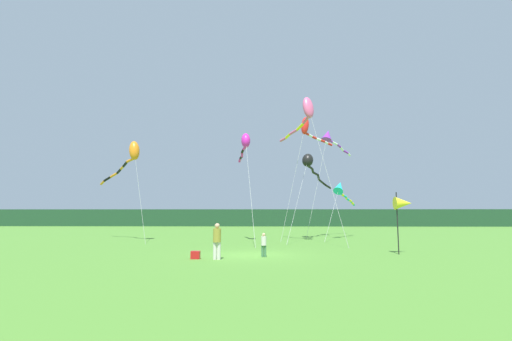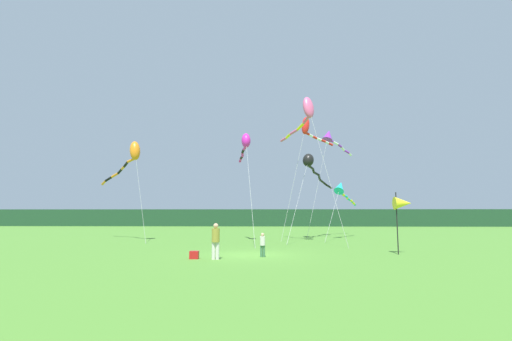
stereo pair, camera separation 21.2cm
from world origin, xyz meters
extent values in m
plane|color=#4C842D|center=(0.00, 0.00, 0.00)|extent=(120.00, 120.00, 0.00)
cube|color=#1E4228|center=(0.00, 45.00, 1.45)|extent=(108.00, 3.89, 2.89)
cylinder|color=silver|center=(-1.70, -2.06, 0.41)|extent=(0.17, 0.17, 0.81)
cylinder|color=silver|center=(-1.52, -2.06, 0.41)|extent=(0.17, 0.17, 0.81)
cylinder|color=olive|center=(-1.61, -2.06, 1.14)|extent=(0.37, 0.37, 0.64)
sphere|color=tan|center=(-1.61, -2.06, 1.58)|extent=(0.24, 0.24, 0.24)
cylinder|color=#3F724C|center=(0.53, -0.92, 0.28)|extent=(0.12, 0.12, 0.57)
cylinder|color=#3F724C|center=(0.66, -0.92, 0.28)|extent=(0.12, 0.12, 0.57)
cylinder|color=silver|center=(0.59, -0.92, 0.79)|extent=(0.26, 0.26, 0.45)
sphere|color=tan|center=(0.59, -0.92, 1.10)|extent=(0.17, 0.17, 0.17)
cube|color=red|center=(-2.66, -1.82, 0.19)|extent=(0.42, 0.33, 0.37)
cylinder|color=black|center=(7.76, 0.48, 1.65)|extent=(0.06, 0.06, 3.30)
cone|color=yellow|center=(8.11, 0.48, 2.70)|extent=(0.90, 0.70, 0.70)
cylinder|color=#B2B2B2|center=(6.08, 10.55, 2.24)|extent=(2.02, 3.92, 4.50)
cone|color=#1EB7CC|center=(7.08, 12.50, 4.48)|extent=(1.42, 1.66, 1.43)
cylinder|color=#1EB7CC|center=(7.20, 12.71, 3.95)|extent=(0.45, 0.58, 0.34)
cylinder|color=yellow|center=(7.45, 13.14, 3.82)|extent=(0.45, 0.56, 0.30)
cylinder|color=#1EB7CC|center=(7.74, 13.54, 3.71)|extent=(0.50, 0.54, 0.30)
cylinder|color=yellow|center=(7.96, 13.97, 3.60)|extent=(0.33, 0.58, 0.32)
cylinder|color=#1EB7CC|center=(8.18, 14.41, 3.47)|extent=(0.49, 0.55, 0.32)
cylinder|color=yellow|center=(8.47, 14.81, 3.37)|extent=(0.47, 0.55, 0.29)
cylinder|color=#1EB7CC|center=(8.68, 15.25, 3.28)|extent=(0.33, 0.56, 0.27)
cylinder|color=yellow|center=(8.89, 15.69, 3.16)|extent=(0.48, 0.58, 0.36)
cylinder|color=#1EB7CC|center=(9.12, 16.13, 3.03)|extent=(0.39, 0.57, 0.29)
cylinder|color=#B2B2B2|center=(3.17, 8.77, 3.31)|extent=(2.11, 4.74, 6.64)
ellipsoid|color=black|center=(4.21, 11.12, 6.63)|extent=(1.38, 1.57, 1.43)
cylinder|color=black|center=(4.45, 11.55, 6.09)|extent=(0.67, 0.99, 0.36)
cylinder|color=black|center=(4.79, 12.47, 5.90)|extent=(0.41, 1.05, 0.41)
cylinder|color=black|center=(5.16, 13.36, 5.72)|extent=(0.73, 0.96, 0.35)
cylinder|color=black|center=(5.54, 14.26, 5.48)|extent=(0.41, 1.07, 0.51)
cylinder|color=black|center=(5.84, 15.19, 5.24)|extent=(0.61, 1.01, 0.37)
cylinder|color=black|center=(6.31, 16.05, 5.03)|extent=(0.71, 0.99, 0.44)
cylinder|color=black|center=(6.85, 16.88, 4.80)|extent=(0.75, 0.96, 0.40)
cylinder|color=#B2B2B2|center=(-8.82, 7.75, 3.55)|extent=(1.80, 1.95, 7.11)
ellipsoid|color=orange|center=(-9.70, 8.71, 7.10)|extent=(1.34, 1.36, 1.70)
cylinder|color=orange|center=(-10.08, 8.99, 6.39)|extent=(0.90, 0.75, 0.37)
cylinder|color=black|center=(-10.75, 9.65, 6.17)|extent=(0.77, 0.91, 0.47)
cylinder|color=orange|center=(-11.29, 10.42, 5.98)|extent=(0.69, 0.92, 0.30)
cylinder|color=black|center=(-11.86, 11.17, 5.78)|extent=(0.80, 0.89, 0.48)
cylinder|color=orange|center=(-12.55, 11.80, 5.50)|extent=(0.93, 0.73, 0.46)
cylinder|color=black|center=(-13.33, 12.33, 5.22)|extent=(0.95, 0.72, 0.50)
cylinder|color=orange|center=(-14.04, 12.95, 4.94)|extent=(0.80, 0.89, 0.43)
cylinder|color=#B2B2B2|center=(5.29, 13.32, 4.78)|extent=(2.50, 2.89, 9.56)
cone|color=purple|center=(6.53, 14.76, 9.55)|extent=(1.55, 1.58, 1.29)
cylinder|color=purple|center=(6.79, 14.97, 9.07)|extent=(0.68, 0.61, 0.36)
cylinder|color=white|center=(7.31, 15.39, 8.91)|extent=(0.68, 0.61, 0.36)
cylinder|color=purple|center=(7.78, 15.86, 8.74)|extent=(0.61, 0.68, 0.37)
cylinder|color=white|center=(8.18, 16.39, 8.53)|extent=(0.58, 0.72, 0.42)
cylinder|color=purple|center=(8.65, 16.86, 8.31)|extent=(0.71, 0.58, 0.41)
cylinder|color=white|center=(9.09, 17.35, 8.13)|extent=(0.52, 0.72, 0.33)
cylinder|color=#B2B2B2|center=(2.91, 9.84, 4.77)|extent=(2.23, 2.04, 9.54)
ellipsoid|color=red|center=(4.01, 10.84, 9.54)|extent=(1.09, 1.08, 1.65)
cylinder|color=red|center=(4.17, 11.01, 8.88)|extent=(0.48, 0.49, 0.27)
cylinder|color=white|center=(4.49, 11.33, 8.79)|extent=(0.50, 0.49, 0.30)
cylinder|color=red|center=(4.85, 11.61, 8.68)|extent=(0.54, 0.44, 0.31)
cylinder|color=white|center=(5.24, 11.84, 8.56)|extent=(0.53, 0.42, 0.30)
cylinder|color=red|center=(5.64, 12.07, 8.46)|extent=(0.53, 0.42, 0.29)
cylinder|color=white|center=(5.99, 12.35, 8.38)|extent=(0.48, 0.49, 0.27)
cylinder|color=red|center=(6.35, 12.62, 8.28)|extent=(0.55, 0.42, 0.33)
cylinder|color=#B2B2B2|center=(-0.42, 6.10, 3.91)|extent=(0.93, 4.78, 7.82)
ellipsoid|color=#E026B2|center=(-0.87, 8.48, 7.81)|extent=(0.92, 1.35, 1.43)
cylinder|color=#E026B2|center=(-0.97, 8.78, 7.29)|extent=(0.40, 0.70, 0.28)
cylinder|color=black|center=(-1.15, 9.40, 7.17)|extent=(0.37, 0.72, 0.35)
cylinder|color=#E026B2|center=(-1.26, 10.03, 6.98)|extent=(0.26, 0.72, 0.41)
cylinder|color=black|center=(-1.37, 10.66, 6.84)|extent=(0.36, 0.69, 0.27)
cylinder|color=#E026B2|center=(-1.52, 11.29, 6.71)|extent=(0.35, 0.73, 0.38)
cylinder|color=#B2B2B2|center=(4.87, 5.52, 5.01)|extent=(2.02, 3.31, 10.03)
ellipsoid|color=#E5598C|center=(3.87, 7.17, 10.02)|extent=(1.25, 1.28, 1.82)
cylinder|color=#E5598C|center=(3.74, 7.61, 9.19)|extent=(0.48, 0.99, 0.47)
cylinder|color=yellow|center=(3.39, 8.46, 8.90)|extent=(0.63, 0.97, 0.50)
cylinder|color=#E5598C|center=(2.92, 9.25, 8.65)|extent=(0.71, 0.90, 0.38)
cylinder|color=yellow|center=(2.52, 10.07, 8.50)|extent=(0.47, 0.96, 0.32)
cylinder|color=#E5598C|center=(2.17, 10.92, 8.39)|extent=(0.61, 0.93, 0.30)
camera|label=1|loc=(0.75, -19.57, 2.15)|focal=25.74mm
camera|label=2|loc=(0.96, -19.56, 2.15)|focal=25.74mm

